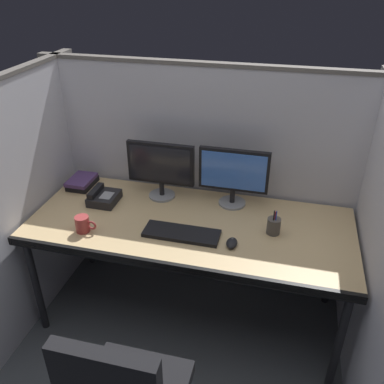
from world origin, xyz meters
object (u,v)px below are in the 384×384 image
object	(u,v)px
keyboard_main	(182,233)
pen_cup	(274,226)
coffee_mug	(83,224)
book_stack	(82,182)
computer_mouse	(232,243)
monitor_right	(234,174)
desk_phone	(103,197)
monitor_left	(161,167)
desk	(189,231)

from	to	relation	value
keyboard_main	pen_cup	world-z (taller)	pen_cup
coffee_mug	book_stack	size ratio (longest dim) A/B	0.57
computer_mouse	pen_cup	size ratio (longest dim) A/B	0.61
monitor_right	coffee_mug	world-z (taller)	monitor_right
pen_cup	book_stack	distance (m)	1.33
keyboard_main	coffee_mug	xyz separation A→B (m)	(-0.55, -0.10, 0.04)
keyboard_main	desk_phone	world-z (taller)	desk_phone
monitor_right	pen_cup	distance (m)	0.41
desk_phone	pen_cup	bearing A→B (deg)	-4.34
computer_mouse	desk_phone	world-z (taller)	desk_phone
monitor_right	computer_mouse	size ratio (longest dim) A/B	4.48
computer_mouse	coffee_mug	size ratio (longest dim) A/B	0.76
coffee_mug	computer_mouse	bearing A→B (deg)	4.79
monitor_left	book_stack	xyz separation A→B (m)	(-0.57, 0.00, -0.18)
desk	coffee_mug	world-z (taller)	coffee_mug
monitor_right	keyboard_main	xyz separation A→B (m)	(-0.22, -0.40, -0.20)
coffee_mug	pen_cup	world-z (taller)	pen_cup
monitor_right	book_stack	xyz separation A→B (m)	(-1.03, -0.02, -0.18)
computer_mouse	book_stack	xyz separation A→B (m)	(-1.10, 0.41, 0.01)
keyboard_main	coffee_mug	size ratio (longest dim) A/B	3.41
book_stack	coffee_mug	bearing A→B (deg)	-62.04
pen_cup	book_stack	xyz separation A→B (m)	(-1.31, 0.24, -0.02)
desk	book_stack	size ratio (longest dim) A/B	8.63
coffee_mug	pen_cup	bearing A→B (deg)	13.08
computer_mouse	pen_cup	world-z (taller)	pen_cup
keyboard_main	book_stack	distance (m)	0.90
monitor_right	book_stack	size ratio (longest dim) A/B	1.95
monitor_right	desk_phone	world-z (taller)	monitor_right
monitor_right	pen_cup	xyz separation A→B (m)	(0.28, -0.26, -0.17)
monitor_left	coffee_mug	world-z (taller)	monitor_left
keyboard_main	desk_phone	distance (m)	0.62
coffee_mug	monitor_right	bearing A→B (deg)	32.92
desk	desk_phone	xyz separation A→B (m)	(-0.59, 0.11, 0.08)
keyboard_main	monitor_right	bearing A→B (deg)	61.13
keyboard_main	desk_phone	xyz separation A→B (m)	(-0.58, 0.23, 0.02)
desk	desk_phone	distance (m)	0.61
monitor_right	pen_cup	size ratio (longest dim) A/B	2.73
monitor_left	keyboard_main	xyz separation A→B (m)	(0.24, -0.38, -0.20)
desk	monitor_left	xyz separation A→B (m)	(-0.25, 0.26, 0.27)
desk	monitor_left	distance (m)	0.45
monitor_right	computer_mouse	distance (m)	0.48
desk	monitor_right	bearing A→B (deg)	53.77
monitor_right	coffee_mug	xyz separation A→B (m)	(-0.77, -0.50, -0.17)
desk	monitor_right	world-z (taller)	monitor_right
monitor_left	monitor_right	xyz separation A→B (m)	(0.46, 0.02, 0.00)
desk_phone	desk	bearing A→B (deg)	-10.20
monitor_right	keyboard_main	world-z (taller)	monitor_right
book_stack	desk_phone	bearing A→B (deg)	-34.48
monitor_left	pen_cup	bearing A→B (deg)	-17.97
monitor_left	book_stack	bearing A→B (deg)	179.87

